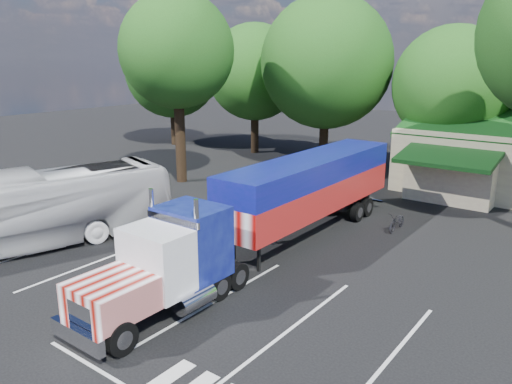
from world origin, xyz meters
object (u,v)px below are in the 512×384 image
Objects in this scene: bicycle at (397,221)px; tour_bus at (31,210)px; semi_truck at (281,201)px; woman at (274,227)px.

bicycle is 17.49m from tour_bus.
semi_truck is 11.33m from tour_bus.
semi_truck is 1.52× the size of tour_bus.
semi_truck is at bearing -120.96° from woman.
tour_bus is (-9.25, -6.53, -0.52)m from semi_truck.
semi_truck reaches higher than bicycle.
bicycle is at bearing -35.65° from woman.
semi_truck is at bearing -120.63° from bicycle.
semi_truck is at bearing 52.75° from tour_bus.
tour_bus reaches higher than woman.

